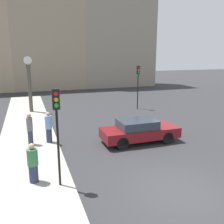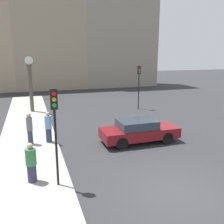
{
  "view_description": "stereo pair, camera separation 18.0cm",
  "coord_description": "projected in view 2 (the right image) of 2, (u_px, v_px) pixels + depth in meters",
  "views": [
    {
      "loc": [
        -5.3,
        -7.34,
        5.18
      ],
      "look_at": [
        -0.07,
        7.82,
        1.38
      ],
      "focal_mm": 40.0,
      "sensor_mm": 36.0,
      "label": 1
    },
    {
      "loc": [
        -5.13,
        -7.39,
        5.18
      ],
      "look_at": [
        -0.07,
        7.82,
        1.38
      ],
      "focal_mm": 40.0,
      "sensor_mm": 36.0,
      "label": 2
    }
  ],
  "objects": [
    {
      "name": "pedestrian_grey_jacket",
      "position": [
        30.0,
        128.0,
        13.97
      ],
      "size": [
        0.33,
        0.33,
        1.82
      ],
      "color": "#2D334C",
      "rests_on": "sidewalk_corner"
    },
    {
      "name": "ground_plane",
      "position": [
        178.0,
        191.0,
        9.59
      ],
      "size": [
        120.0,
        120.0,
        0.0
      ],
      "primitive_type": "plane",
      "color": "#2D2D30"
    },
    {
      "name": "traffic_light_near",
      "position": [
        55.0,
        118.0,
        9.18
      ],
      "size": [
        0.26,
        0.24,
        3.8
      ],
      "color": "black",
      "rests_on": "sidewalk_corner"
    },
    {
      "name": "sedan_car",
      "position": [
        139.0,
        131.0,
        14.71
      ],
      "size": [
        4.55,
        1.8,
        1.37
      ],
      "color": "maroon",
      "rests_on": "ground_plane"
    },
    {
      "name": "pedestrian_blue_stripe",
      "position": [
        48.0,
        127.0,
        14.33
      ],
      "size": [
        0.39,
        0.39,
        1.8
      ],
      "color": "#2D334C",
      "rests_on": "sidewalk_corner"
    },
    {
      "name": "building_row",
      "position": [
        67.0,
        34.0,
        36.45
      ],
      "size": [
        28.72,
        5.0,
        17.81
      ],
      "color": "tan",
      "rests_on": "ground_plane"
    },
    {
      "name": "sidewalk_corner",
      "position": [
        28.0,
        126.0,
        17.88
      ],
      "size": [
        3.29,
        25.59,
        0.14
      ],
      "primitive_type": "cube",
      "color": "#A39E93",
      "rests_on": "ground_plane"
    },
    {
      "name": "street_clock",
      "position": [
        31.0,
        85.0,
        21.65
      ],
      "size": [
        0.77,
        0.41,
        4.83
      ],
      "color": "#4C473D",
      "rests_on": "sidewalk_corner"
    },
    {
      "name": "pedestrian_green_hoodie",
      "position": [
        31.0,
        163.0,
        9.88
      ],
      "size": [
        0.42,
        0.42,
        1.63
      ],
      "color": "#2D334C",
      "rests_on": "sidewalk_corner"
    },
    {
      "name": "traffic_light_far",
      "position": [
        139.0,
        79.0,
        22.99
      ],
      "size": [
        0.26,
        0.24,
        4.06
      ],
      "color": "black",
      "rests_on": "ground_plane"
    }
  ]
}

